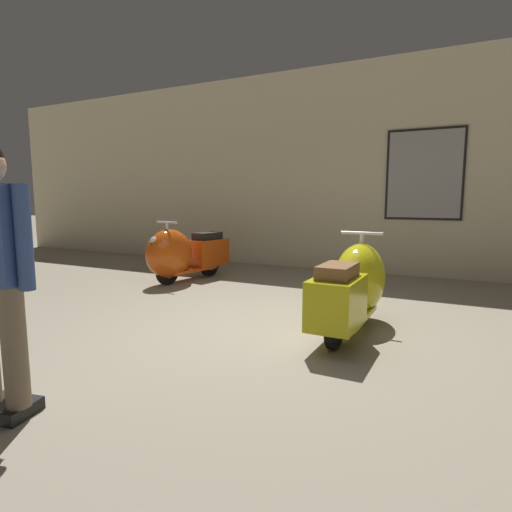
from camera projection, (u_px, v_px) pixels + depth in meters
name	position (u px, v px, depth m)	size (l,w,h in m)	color
ground_plane	(257.00, 329.00, 4.42)	(60.00, 60.00, 0.00)	gray
showroom_back_wall	(356.00, 170.00, 7.78)	(18.00, 0.24, 3.80)	beige
scooter_0	(182.00, 254.00, 6.91)	(0.76, 1.72, 1.02)	black
scooter_1	(354.00, 286.00, 4.38)	(0.54, 1.66, 1.01)	black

